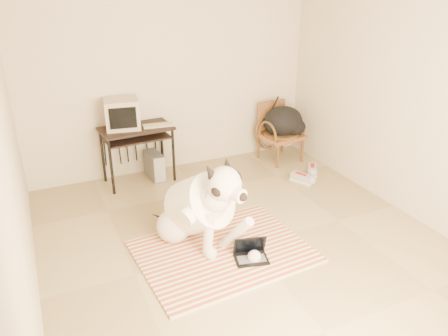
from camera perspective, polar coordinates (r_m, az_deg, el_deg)
floor at (r=4.59m, az=2.99°, el=-9.99°), size 4.50×4.50×0.00m
wall_back at (r=6.01m, az=-6.90°, el=12.20°), size 4.50×0.00×4.50m
wall_left at (r=3.57m, az=-26.32°, el=1.55°), size 0.00×4.50×4.50m
wall_right at (r=5.21m, az=23.48°, el=8.58°), size 0.00×4.50×4.50m
rug at (r=4.47m, az=-0.11°, el=-10.82°), size 1.73×1.37×0.02m
dog at (r=4.41m, az=-3.19°, el=-5.16°), size 0.82×1.31×1.05m
laptop at (r=4.34m, az=3.51°, el=-11.05°), size 0.36×0.30×0.22m
computer_desk at (r=5.76m, az=-11.33°, el=4.18°), size 0.94×0.56×0.76m
crt_monitor at (r=5.71m, az=-13.18°, el=6.93°), size 0.48×0.46×0.38m
desk_keyboard at (r=5.73m, az=-8.60°, el=5.54°), size 0.40×0.18×0.03m
pc_tower at (r=6.00m, az=-9.05°, el=0.31°), size 0.20×0.40×0.36m
rattan_chair at (r=6.53m, az=7.18°, el=4.72°), size 0.62×0.60×0.84m
backpack at (r=6.45m, az=7.97°, el=5.94°), size 0.62×0.49×0.44m
sneaker_left at (r=5.96m, az=10.17°, el=-1.34°), size 0.25×0.34×0.11m
sneaker_right at (r=6.25m, az=11.44°, el=-0.23°), size 0.27×0.32×0.11m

